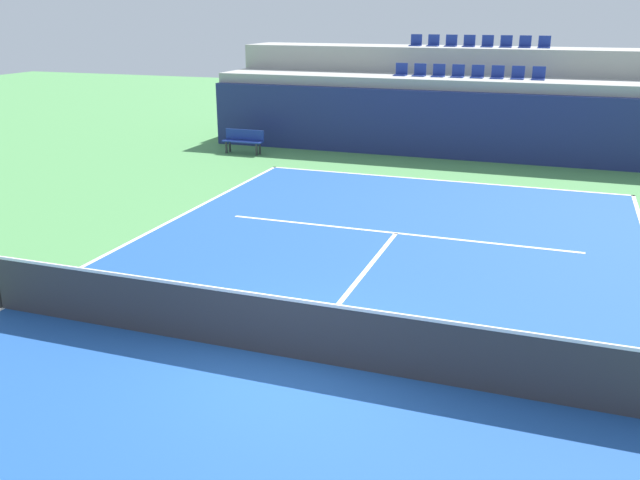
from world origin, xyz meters
name	(u,v)px	position (x,y,z in m)	size (l,w,h in m)	color
ground_plane	(295,359)	(0.00, 0.00, 0.00)	(80.00, 80.00, 0.00)	#4C8C4C
court_surface	(295,359)	(0.00, 0.00, 0.01)	(11.00, 24.00, 0.01)	#1E4C99
baseline_far	(439,180)	(0.00, 11.95, 0.01)	(11.00, 0.10, 0.00)	white
sideline_left	(3,308)	(-5.45, 0.00, 0.01)	(0.10, 24.00, 0.00)	white
service_line_far	(396,233)	(0.00, 6.40, 0.01)	(8.26, 0.10, 0.00)	white
centre_service_line	(357,282)	(0.00, 3.20, 0.01)	(0.10, 6.40, 0.00)	white
back_wall	(458,126)	(0.00, 15.33, 1.16)	(18.42, 0.30, 2.31)	navy
stands_tier_lower	(464,115)	(0.00, 16.68, 1.33)	(18.42, 2.40, 2.66)	#9E9E99
stands_tier_upper	(474,95)	(0.00, 19.08, 1.80)	(18.42, 2.40, 3.60)	#9E9E99
seating_row_lower	(468,74)	(0.00, 16.78, 2.79)	(5.27, 0.44, 0.44)	navy
seating_row_upper	(478,44)	(0.00, 19.18, 3.73)	(5.27, 0.44, 0.44)	navy
tennis_net	(294,328)	(0.00, 0.00, 0.51)	(11.08, 0.08, 1.07)	black
player_bench	(244,139)	(-7.43, 13.77, 0.51)	(1.50, 0.40, 0.85)	navy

